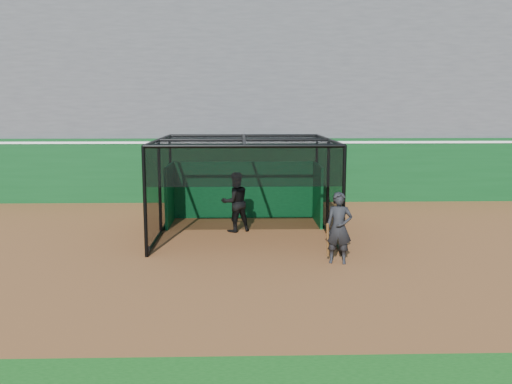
{
  "coord_description": "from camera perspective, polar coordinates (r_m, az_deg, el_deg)",
  "views": [
    {
      "loc": [
        -0.13,
        -12.63,
        3.71
      ],
      "look_at": [
        0.27,
        2.0,
        1.4
      ],
      "focal_mm": 38.0,
      "sensor_mm": 36.0,
      "label": 1
    }
  ],
  "objects": [
    {
      "name": "outfield_wall",
      "position": [
        21.27,
        -1.21,
        2.42
      ],
      "size": [
        50.0,
        0.5,
        2.5
      ],
      "color": "#0B3D16",
      "rests_on": "ground"
    },
    {
      "name": "grandstand",
      "position": [
        24.92,
        -1.29,
        10.72
      ],
      "size": [
        50.0,
        7.85,
        8.95
      ],
      "color": "#4C4C4F",
      "rests_on": "ground"
    },
    {
      "name": "on_deck_player",
      "position": [
        13.05,
        8.71,
        -3.77
      ],
      "size": [
        0.7,
        0.54,
        1.72
      ],
      "color": "black",
      "rests_on": "ground"
    },
    {
      "name": "ground",
      "position": [
        13.17,
        -0.95,
        -7.4
      ],
      "size": [
        120.0,
        120.0,
        0.0
      ],
      "primitive_type": "plane",
      "color": "brown",
      "rests_on": "ground"
    },
    {
      "name": "batting_cage",
      "position": [
        15.82,
        -1.25,
        0.48
      ],
      "size": [
        5.01,
        5.01,
        2.76
      ],
      "color": "black",
      "rests_on": "ground"
    },
    {
      "name": "batter",
      "position": [
        16.18,
        -2.2,
        -1.06
      ],
      "size": [
        1.07,
        0.97,
        1.79
      ],
      "primitive_type": "imported",
      "rotation": [
        0.0,
        0.0,
        3.55
      ],
      "color": "black",
      "rests_on": "ground"
    }
  ]
}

